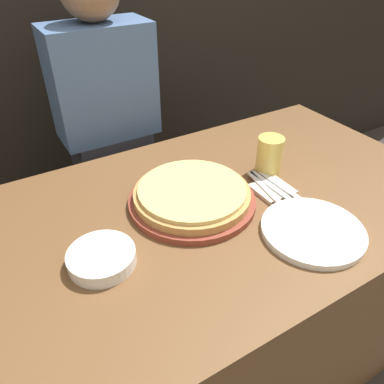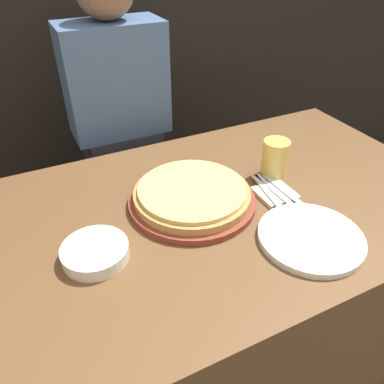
{
  "view_description": "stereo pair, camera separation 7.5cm",
  "coord_description": "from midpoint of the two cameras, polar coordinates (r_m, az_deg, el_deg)",
  "views": [
    {
      "loc": [
        -0.53,
        -0.72,
        1.41
      ],
      "look_at": [
        -0.08,
        0.04,
        0.78
      ],
      "focal_mm": 35.0,
      "sensor_mm": 36.0,
      "label": 1
    },
    {
      "loc": [
        -0.46,
        -0.76,
        1.41
      ],
      "look_at": [
        -0.08,
        0.04,
        0.78
      ],
      "focal_mm": 35.0,
      "sensor_mm": 36.0,
      "label": 2
    }
  ],
  "objects": [
    {
      "name": "ground_plane",
      "position": [
        1.67,
        1.77,
        -22.31
      ],
      "size": [
        12.0,
        12.0,
        0.0
      ],
      "primitive_type": "plane",
      "color": "#38332D"
    },
    {
      "name": "dining_table",
      "position": [
        1.37,
        2.06,
        -14.0
      ],
      "size": [
        1.47,
        0.86,
        0.74
      ],
      "color": "brown",
      "rests_on": "ground_plane"
    },
    {
      "name": "pizza_on_board",
      "position": [
        1.09,
        -1.96,
        -0.64
      ],
      "size": [
        0.37,
        0.37,
        0.06
      ],
      "color": "brown",
      "rests_on": "dining_table"
    },
    {
      "name": "beer_glass",
      "position": [
        1.23,
        10.05,
        5.69
      ],
      "size": [
        0.08,
        0.08,
        0.13
      ],
      "color": "#E5C65B",
      "rests_on": "dining_table"
    },
    {
      "name": "dinner_plate",
      "position": [
        1.04,
        15.96,
        -5.75
      ],
      "size": [
        0.27,
        0.27,
        0.02
      ],
      "color": "white",
      "rests_on": "dining_table"
    },
    {
      "name": "side_bowl",
      "position": [
        0.95,
        -15.84,
        -9.7
      ],
      "size": [
        0.17,
        0.17,
        0.04
      ],
      "color": "white",
      "rests_on": "dining_table"
    },
    {
      "name": "napkin_stack",
      "position": [
        1.17,
        10.39,
        0.34
      ],
      "size": [
        0.11,
        0.11,
        0.01
      ],
      "color": "beige",
      "rests_on": "dining_table"
    },
    {
      "name": "fork",
      "position": [
        1.15,
        9.48,
        0.32
      ],
      "size": [
        0.05,
        0.21,
        0.0
      ],
      "color": "silver",
      "rests_on": "napkin_stack"
    },
    {
      "name": "dinner_knife",
      "position": [
        1.17,
        10.43,
        0.68
      ],
      "size": [
        0.02,
        0.21,
        0.0
      ],
      "color": "silver",
      "rests_on": "napkin_stack"
    },
    {
      "name": "spoon",
      "position": [
        1.18,
        11.36,
        1.04
      ],
      "size": [
        0.02,
        0.18,
        0.0
      ],
      "color": "silver",
      "rests_on": "napkin_stack"
    },
    {
      "name": "diner_person",
      "position": [
        1.61,
        -13.52,
        6.94
      ],
      "size": [
        0.38,
        0.2,
        1.35
      ],
      "color": "#33333D",
      "rests_on": "ground_plane"
    }
  ]
}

